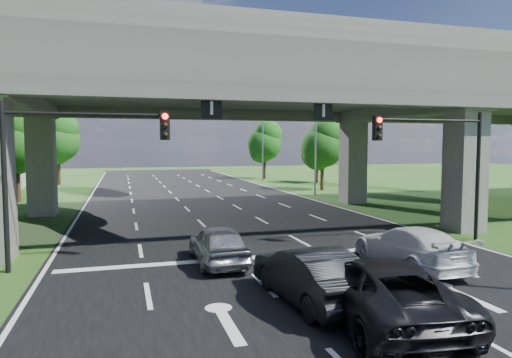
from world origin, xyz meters
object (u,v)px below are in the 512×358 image
streetlight_beyond (260,134)px  car_trailing (378,289)px  streetlight_far (311,130)px  signal_right (440,152)px  car_silver (218,244)px  signal_left (71,153)px  car_white (410,247)px  car_dark (310,275)px

streetlight_beyond → car_trailing: bearing=-102.9°
streetlight_far → car_trailing: size_ratio=1.72×
signal_right → car_silver: size_ratio=1.39×
signal_left → streetlight_far: (17.92, 20.06, 1.66)m
signal_right → signal_left: same height
signal_left → car_silver: (5.16, -0.94, -3.42)m
streetlight_far → car_trailing: bearing=-109.9°
car_white → car_trailing: 5.64m
car_trailing → streetlight_far: bearing=-103.1°
car_trailing → signal_left: bearing=-36.8°
signal_left → car_dark: size_ratio=1.26×
signal_left → car_white: 12.71m
streetlight_beyond → car_silver: (-12.76, -37.00, -5.08)m
car_silver → car_dark: bearing=108.4°
streetlight_far → streetlight_beyond: (0.00, 16.00, 0.00)m
signal_right → car_trailing: size_ratio=1.03×
signal_right → car_trailing: 11.30m
streetlight_far → signal_left: bearing=-131.8°
car_silver → car_trailing: bearing=112.5°
car_silver → car_dark: car_dark is taller
signal_left → car_trailing: bearing=-43.6°
car_trailing → car_silver: bearing=-60.4°
signal_right → signal_left: bearing=180.0°
streetlight_beyond → car_trailing: size_ratio=1.72×
signal_left → car_trailing: signal_left is taller
signal_right → car_silver: (-10.49, -0.94, -3.42)m
car_silver → car_white: (6.60, -2.46, 0.01)m
signal_right → streetlight_far: 20.25m
signal_left → car_silver: signal_left is taller
car_dark → signal_left: bearing=-45.3°
car_white → car_trailing: car_trailing is taller
streetlight_beyond → car_white: size_ratio=1.94×
streetlight_beyond → car_white: bearing=-98.9°
streetlight_beyond → car_white: streetlight_beyond is taller
car_white → signal_left: bearing=-18.0°
car_silver → car_dark: size_ratio=0.91×
signal_left → car_white: bearing=-16.1°
car_white → car_trailing: (-3.82, -4.15, 0.06)m
signal_right → streetlight_far: streetlight_far is taller
streetlight_far → car_silver: bearing=-121.3°
car_white → streetlight_far: bearing=-106.6°
signal_right → streetlight_beyond: size_ratio=0.60×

